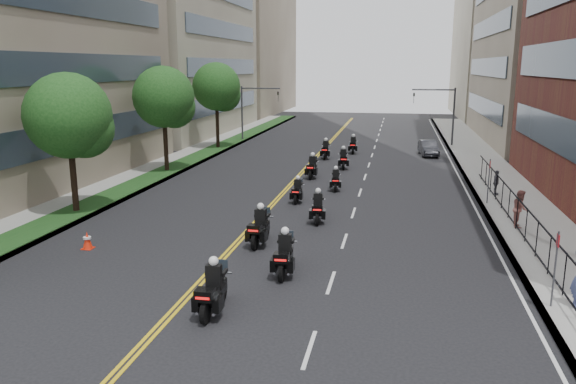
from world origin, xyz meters
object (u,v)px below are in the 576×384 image
Objects in this scene: motorcycle_5 at (336,181)px; motorcycle_8 at (326,150)px; motorcycle_1 at (285,256)px; motorcycle_3 at (318,209)px; motorcycle_9 at (353,146)px; parked_sedan at (428,148)px; motorcycle_4 at (298,192)px; motorcycle_7 at (343,160)px; motorcycle_6 at (312,168)px; traffic_cone at (87,240)px; motorcycle_0 at (213,291)px; pedestrian_b at (520,209)px; motorcycle_2 at (260,228)px; pedestrian_c at (496,182)px.

motorcycle_5 is 0.87× the size of motorcycle_8.
motorcycle_1 is 1.03× the size of motorcycle_8.
motorcycle_3 is at bearing -95.87° from motorcycle_5.
motorcycle_9 is 6.54m from parked_sedan.
motorcycle_9 is at bearing 83.29° from motorcycle_4.
motorcycle_8 is 3.97m from motorcycle_9.
parked_sedan is (6.65, 7.75, -0.03)m from motorcycle_7.
motorcycle_6 is 3.17× the size of traffic_cone.
motorcycle_1 is 7.46m from motorcycle_3.
pedestrian_b reaches higher than motorcycle_0.
motorcycle_7 is 4.74m from motorcycle_8.
motorcycle_8 is 0.60× the size of parked_sedan.
pedestrian_b is at bearing -42.11° from motorcycle_6.
motorcycle_2 is at bearing -113.40° from parked_sedan.
motorcycle_3 is 4.28m from motorcycle_4.
motorcycle_3 is at bearing 66.91° from motorcycle_2.
motorcycle_8 reaches higher than pedestrian_c.
motorcycle_3 is 22.87m from motorcycle_9.
parked_sedan is at bearing 74.98° from motorcycle_2.
traffic_cone is at bearing -129.24° from motorcycle_5.
motorcycle_0 is 35.03m from parked_sedan.
motorcycle_7 is (-0.03, 22.57, -0.03)m from motorcycle_1.
motorcycle_4 is 1.00× the size of motorcycle_5.
motorcycle_0 is 1.08× the size of motorcycle_3.
motorcycle_1 is (1.55, 3.75, -0.01)m from motorcycle_0.
motorcycle_0 is 16.27m from pedestrian_b.
motorcycle_3 is 23.76m from parked_sedan.
motorcycle_6 is at bearing 92.32° from motorcycle_2.
motorcycle_7 reaches higher than traffic_cone.
motorcycle_2 is 1.21× the size of motorcycle_4.
motorcycle_8 reaches higher than motorcycle_4.
motorcycle_2 is 11.80m from motorcycle_5.
motorcycle_1 is at bearing -59.58° from motorcycle_2.
pedestrian_b reaches higher than motorcycle_2.
pedestrian_b reaches higher than motorcycle_5.
motorcycle_9 is (0.11, 7.75, -0.00)m from motorcycle_7.
motorcycle_0 is 18.76m from motorcycle_5.
parked_sedan is 15.82m from pedestrian_c.
motorcycle_1 is at bearing -96.37° from motorcycle_5.
motorcycle_1 is 22.57m from motorcycle_7.
motorcycle_1 is at bearing -97.24° from motorcycle_7.
motorcycle_6 is 1.03× the size of motorcycle_7.
motorcycle_3 is at bearing -86.41° from motorcycle_8.
motorcycle_6 is 18.65m from traffic_cone.
parked_sedan is at bearing 68.28° from motorcycle_3.
traffic_cone is (-7.09, -17.24, -0.33)m from motorcycle_6.
parked_sedan is (8.41, 11.78, -0.05)m from motorcycle_6.
motorcycle_6 is 11.92m from motorcycle_9.
traffic_cone is at bearing -124.25° from parked_sedan.
pedestrian_c is at bearing -17.28° from motorcycle_6.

